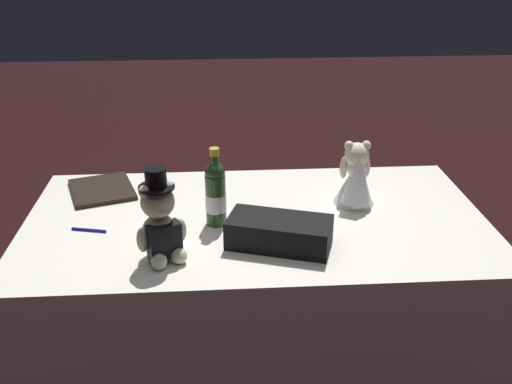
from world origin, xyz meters
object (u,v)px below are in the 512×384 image
object	(u,v)px
champagne_bottle	(216,193)
guestbook	(102,189)
teddy_bear_bride	(356,178)
teddy_bear_groom	(160,224)
signing_pen	(90,230)
gift_case_black	(279,232)

from	to	relation	value
champagne_bottle	guestbook	distance (m)	0.54
teddy_bear_bride	guestbook	size ratio (longest dim) A/B	0.93
teddy_bear_groom	champagne_bottle	bearing A→B (deg)	-127.27
teddy_bear_bride	signing_pen	distance (m)	0.94
gift_case_black	teddy_bear_bride	bearing A→B (deg)	-137.56
champagne_bottle	signing_pen	distance (m)	0.44
teddy_bear_groom	signing_pen	size ratio (longest dim) A/B	2.34
teddy_bear_groom	guestbook	distance (m)	0.59
teddy_bear_groom	guestbook	bearing A→B (deg)	-62.00
signing_pen	guestbook	xyz separation A→B (m)	(0.02, -0.32, 0.00)
signing_pen	champagne_bottle	bearing A→B (deg)	-175.92
teddy_bear_groom	teddy_bear_bride	xyz separation A→B (m)	(-0.67, -0.33, -0.01)
teddy_bear_bride	gift_case_black	distance (m)	0.42
champagne_bottle	gift_case_black	bearing A→B (deg)	140.64
champagne_bottle	signing_pen	bearing A→B (deg)	4.08
teddy_bear_bride	guestbook	world-z (taller)	teddy_bear_bride
gift_case_black	guestbook	xyz separation A→B (m)	(0.64, -0.46, -0.04)
teddy_bear_groom	signing_pen	bearing A→B (deg)	-36.48
gift_case_black	guestbook	distance (m)	0.78
teddy_bear_groom	teddy_bear_bride	size ratio (longest dim) A/B	1.23
teddy_bear_groom	gift_case_black	bearing A→B (deg)	-171.42
teddy_bear_bride	teddy_bear_groom	bearing A→B (deg)	26.50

